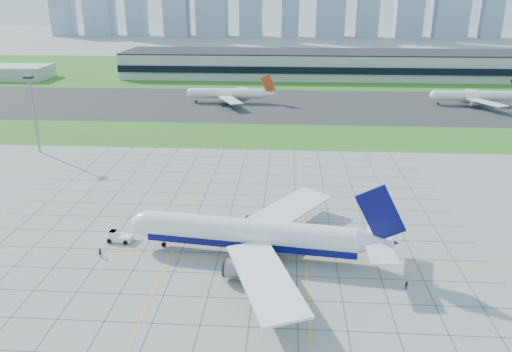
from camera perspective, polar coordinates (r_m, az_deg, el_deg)
The scene contains 14 objects.
ground at distance 105.50m, azimuth -4.20°, elevation -8.77°, with size 1400.00×1400.00×0.00m, color #989993.
grass_median at distance 188.78m, azimuth -0.55°, elevation 4.64°, with size 700.00×35.00×0.04m, color #36621C.
asphalt_taxiway at distance 242.05m, azimuth 0.42°, elevation 8.18°, with size 700.00×75.00×0.04m, color #383838.
grass_far at distance 350.20m, azimuth 1.48°, elevation 11.99°, with size 700.00×145.00×0.04m, color #36621C.
apron_markings at distance 115.16m, azimuth -3.25°, elevation -6.09°, with size 120.00×130.00×0.03m.
terminal at distance 325.03m, azimuth 8.55°, elevation 12.52°, with size 260.00×43.00×15.80m.
service_block at distance 350.80m, azimuth -26.47°, elevation 10.58°, with size 50.00×25.00×8.00m, color #B7B7B2.
light_mast at distance 180.57m, azimuth -24.16°, elevation 7.41°, with size 2.50×2.50×25.60m.
airliner at distance 102.07m, azimuth -0.35°, elevation -6.70°, with size 55.98×56.39×17.66m.
pushback_tug at distance 113.48m, azimuth -15.43°, elevation -6.71°, with size 8.37×3.50×2.30m.
crew_near at distance 108.28m, azimuth -17.38°, elevation -8.33°, with size 0.71×0.46×1.93m, color black.
crew_far at distance 97.26m, azimuth 16.84°, elevation -11.88°, with size 0.79×0.61×1.62m, color black.
distant_jet_1 at distance 245.86m, azimuth -3.13°, elevation 9.40°, with size 41.07×42.66×14.08m.
distant_jet_2 at distance 261.35m, azimuth 23.65°, elevation 8.40°, with size 41.15×42.66×14.08m.
Camera 1 is at (13.57, -91.16, 51.35)m, focal length 35.00 mm.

